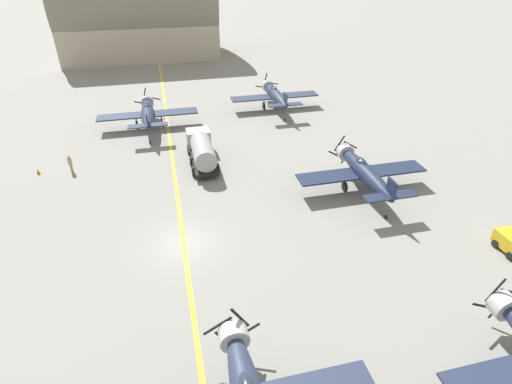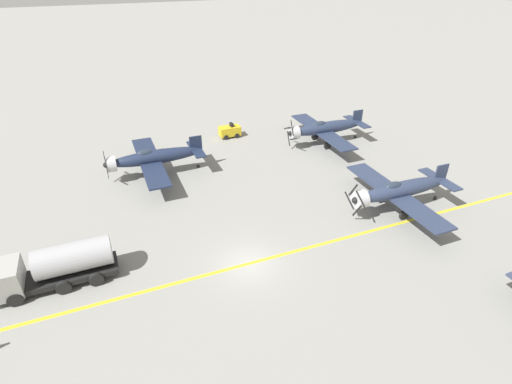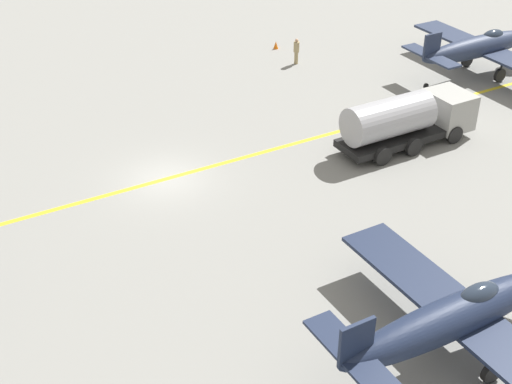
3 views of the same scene
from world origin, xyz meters
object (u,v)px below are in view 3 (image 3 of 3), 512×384
Objects in this scene: airplane_mid_right at (460,315)px; traffic_cone at (276,45)px; ground_crew_walking at (296,50)px; fuel_tanker at (408,119)px; airplane_far_center at (483,46)px.

airplane_mid_right is 31.43m from traffic_cone.
ground_crew_walking is at bearing 151.91° from airplane_mid_right.
fuel_tanker is at bearing -4.85° from ground_crew_walking.
airplane_far_center is 14.39m from traffic_cone.
airplane_mid_right is at bearing -33.72° from fuel_tanker.
fuel_tanker is at bearing 139.10° from airplane_mid_right.
airplane_far_center reaches higher than traffic_cone.
fuel_tanker is (-13.50, 9.01, -0.50)m from airplane_mid_right.
traffic_cone is (-29.62, 10.38, -1.74)m from airplane_mid_right.
airplane_far_center is 21.82× the size of traffic_cone.
airplane_mid_right is at bearing -32.12° from airplane_far_center.
traffic_cone is (-16.12, 1.37, -1.24)m from fuel_tanker.
airplane_mid_right is at bearing -19.31° from traffic_cone.
airplane_far_center reaches higher than ground_crew_walking.
airplane_far_center is 12.30m from ground_crew_walking.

